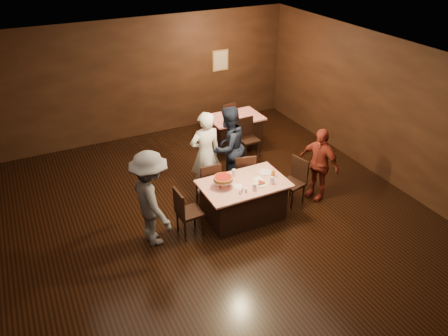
{
  "coord_description": "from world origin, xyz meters",
  "views": [
    {
      "loc": [
        -2.82,
        -5.35,
        5.05
      ],
      "look_at": [
        0.28,
        0.9,
        1.0
      ],
      "focal_mm": 35.0,
      "sensor_mm": 36.0,
      "label": 1
    }
  ],
  "objects_px": {
    "back_table": "(235,131)",
    "chair_back_far": "(224,119)",
    "chair_far_left": "(208,182)",
    "glass_front_left": "(254,187)",
    "diner_red_shirt": "(319,164)",
    "glass_front_right": "(272,180)",
    "chair_end_right": "(292,182)",
    "diner_grey_knit": "(151,199)",
    "chair_end_left": "(189,212)",
    "pizza_stand": "(223,178)",
    "chair_back_near": "(249,139)",
    "plate_empty": "(265,172)",
    "glass_amber": "(273,173)",
    "chair_far_right": "(243,173)",
    "main_table": "(243,200)",
    "glass_back": "(234,173)",
    "diner_white_jacket": "(205,154)",
    "diner_navy_hoodie": "(228,147)"
  },
  "relations": [
    {
      "from": "diner_white_jacket",
      "to": "glass_back",
      "type": "distance_m",
      "value": 0.85
    },
    {
      "from": "back_table",
      "to": "glass_front_right",
      "type": "distance_m",
      "value": 3.17
    },
    {
      "from": "glass_amber",
      "to": "chair_far_right",
      "type": "bearing_deg",
      "value": 104.04
    },
    {
      "from": "back_table",
      "to": "glass_back",
      "type": "height_order",
      "value": "glass_back"
    },
    {
      "from": "glass_front_left",
      "to": "diner_red_shirt",
      "type": "bearing_deg",
      "value": 9.36
    },
    {
      "from": "chair_far_right",
      "to": "chair_end_left",
      "type": "bearing_deg",
      "value": 40.56
    },
    {
      "from": "diner_red_shirt",
      "to": "glass_front_right",
      "type": "bearing_deg",
      "value": -97.93
    },
    {
      "from": "back_table",
      "to": "diner_grey_knit",
      "type": "relative_size",
      "value": 0.73
    },
    {
      "from": "main_table",
      "to": "glass_back",
      "type": "distance_m",
      "value": 0.55
    },
    {
      "from": "diner_white_jacket",
      "to": "glass_back",
      "type": "bearing_deg",
      "value": 104.04
    },
    {
      "from": "diner_grey_knit",
      "to": "glass_front_left",
      "type": "height_order",
      "value": "diner_grey_knit"
    },
    {
      "from": "back_table",
      "to": "chair_back_far",
      "type": "distance_m",
      "value": 0.61
    },
    {
      "from": "chair_back_near",
      "to": "diner_navy_hoodie",
      "type": "xyz_separation_m",
      "value": [
        -0.98,
        -0.86,
        0.41
      ]
    },
    {
      "from": "chair_back_near",
      "to": "chair_far_right",
      "type": "bearing_deg",
      "value": -124.2
    },
    {
      "from": "back_table",
      "to": "chair_far_left",
      "type": "distance_m",
      "value": 2.63
    },
    {
      "from": "chair_end_left",
      "to": "diner_grey_knit",
      "type": "xyz_separation_m",
      "value": [
        -0.65,
        0.08,
        0.41
      ]
    },
    {
      "from": "main_table",
      "to": "back_table",
      "type": "distance_m",
      "value": 3.06
    },
    {
      "from": "pizza_stand",
      "to": "glass_front_right",
      "type": "height_order",
      "value": "pizza_stand"
    },
    {
      "from": "diner_red_shirt",
      "to": "glass_back",
      "type": "height_order",
      "value": "diner_red_shirt"
    },
    {
      "from": "chair_end_left",
      "to": "glass_front_left",
      "type": "height_order",
      "value": "chair_end_left"
    },
    {
      "from": "diner_red_shirt",
      "to": "glass_front_right",
      "type": "distance_m",
      "value": 1.25
    },
    {
      "from": "plate_empty",
      "to": "glass_front_left",
      "type": "height_order",
      "value": "glass_front_left"
    },
    {
      "from": "chair_back_far",
      "to": "diner_grey_knit",
      "type": "relative_size",
      "value": 0.53
    },
    {
      "from": "chair_far_left",
      "to": "chair_end_left",
      "type": "distance_m",
      "value": 1.03
    },
    {
      "from": "chair_far_left",
      "to": "diner_navy_hoodie",
      "type": "distance_m",
      "value": 0.93
    },
    {
      "from": "chair_far_left",
      "to": "glass_front_left",
      "type": "bearing_deg",
      "value": 115.2
    },
    {
      "from": "back_table",
      "to": "diner_red_shirt",
      "type": "relative_size",
      "value": 0.85
    },
    {
      "from": "back_table",
      "to": "chair_back_far",
      "type": "xyz_separation_m",
      "value": [
        0.0,
        0.6,
        0.09
      ]
    },
    {
      "from": "chair_far_left",
      "to": "diner_red_shirt",
      "type": "height_order",
      "value": "diner_red_shirt"
    },
    {
      "from": "chair_end_right",
      "to": "diner_grey_knit",
      "type": "bearing_deg",
      "value": -105.49
    },
    {
      "from": "back_table",
      "to": "pizza_stand",
      "type": "distance_m",
      "value": 3.25
    },
    {
      "from": "glass_back",
      "to": "back_table",
      "type": "bearing_deg",
      "value": 61.84
    },
    {
      "from": "chair_far_right",
      "to": "chair_back_far",
      "type": "xyz_separation_m",
      "value": [
        0.88,
        2.63,
        0.0
      ]
    },
    {
      "from": "chair_back_far",
      "to": "diner_white_jacket",
      "type": "bearing_deg",
      "value": 43.39
    },
    {
      "from": "chair_end_left",
      "to": "pizza_stand",
      "type": "distance_m",
      "value": 0.85
    },
    {
      "from": "diner_red_shirt",
      "to": "diner_navy_hoodie",
      "type": "bearing_deg",
      "value": -150.14
    },
    {
      "from": "diner_navy_hoodie",
      "to": "glass_back",
      "type": "relative_size",
      "value": 12.6
    },
    {
      "from": "glass_back",
      "to": "diner_white_jacket",
      "type": "bearing_deg",
      "value": 104.89
    },
    {
      "from": "glass_front_right",
      "to": "pizza_stand",
      "type": "bearing_deg",
      "value": 160.56
    },
    {
      "from": "chair_far_left",
      "to": "chair_far_right",
      "type": "distance_m",
      "value": 0.8
    },
    {
      "from": "chair_end_left",
      "to": "diner_grey_knit",
      "type": "bearing_deg",
      "value": 81.12
    },
    {
      "from": "main_table",
      "to": "diner_navy_hoodie",
      "type": "bearing_deg",
      "value": 76.3
    },
    {
      "from": "chair_end_right",
      "to": "diner_grey_knit",
      "type": "height_order",
      "value": "diner_grey_knit"
    },
    {
      "from": "glass_back",
      "to": "chair_back_far",
      "type": "bearing_deg",
      "value": 66.69
    },
    {
      "from": "chair_far_right",
      "to": "diner_navy_hoodie",
      "type": "relative_size",
      "value": 0.54
    },
    {
      "from": "main_table",
      "to": "diner_white_jacket",
      "type": "xyz_separation_m",
      "value": [
        -0.27,
        1.12,
        0.52
      ]
    },
    {
      "from": "chair_back_near",
      "to": "plate_empty",
      "type": "relative_size",
      "value": 3.8
    },
    {
      "from": "chair_far_left",
      "to": "diner_white_jacket",
      "type": "distance_m",
      "value": 0.58
    },
    {
      "from": "chair_far_right",
      "to": "chair_end_right",
      "type": "distance_m",
      "value": 1.03
    },
    {
      "from": "chair_end_right",
      "to": "diner_navy_hoodie",
      "type": "bearing_deg",
      "value": -160.61
    }
  ]
}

